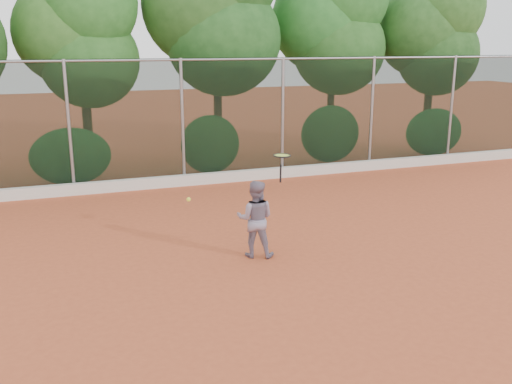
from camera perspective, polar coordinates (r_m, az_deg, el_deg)
name	(u,v)px	position (r m, az deg, el deg)	size (l,w,h in m)	color
ground	(276,276)	(9.98, 1.97, -8.35)	(80.00, 80.00, 0.00)	#B44D2A
concrete_curb	(186,180)	(16.16, -7.03, 1.18)	(24.00, 0.20, 0.30)	silver
tennis_player	(255,219)	(10.61, -0.07, -2.70)	(0.71, 0.55, 1.46)	gray
chainlink_fence	(182,119)	(16.02, -7.37, 7.28)	(24.09, 0.09, 3.50)	black
foliage_backdrop	(146,25)	(17.73, -10.91, 16.09)	(23.70, 3.63, 7.55)	#46301B
tennis_racket	(282,158)	(10.42, 2.60, 3.45)	(0.34, 0.34, 0.53)	black
tennis_ball_in_flight	(189,199)	(9.67, -6.76, -0.74)	(0.07, 0.07, 0.07)	#EBF337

